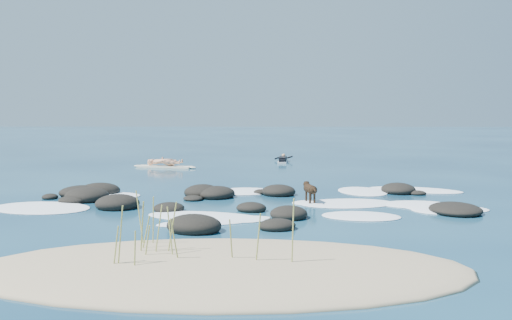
{
  "coord_description": "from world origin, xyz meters",
  "views": [
    {
      "loc": [
        0.83,
        -18.03,
        2.83
      ],
      "look_at": [
        0.38,
        4.0,
        0.9
      ],
      "focal_mm": 40.0,
      "sensor_mm": 36.0,
      "label": 1
    }
  ],
  "objects": [
    {
      "name": "standing_surfer_rig",
      "position": [
        -4.25,
        9.81,
        0.75
      ],
      "size": [
        3.29,
        1.24,
        1.89
      ],
      "rotation": [
        0.0,
        0.0,
        -0.25
      ],
      "color": "#FFEFCB",
      "rests_on": "ground"
    },
    {
      "name": "breaking_foam",
      "position": [
        1.57,
        -0.94,
        0.01
      ],
      "size": [
        15.34,
        8.16,
        0.12
      ],
      "color": "white",
      "rests_on": "ground"
    },
    {
      "name": "dog",
      "position": [
        2.11,
        -0.9,
        0.45
      ],
      "size": [
        0.43,
        1.05,
        0.68
      ],
      "rotation": [
        0.0,
        0.0,
        1.81
      ],
      "color": "black",
      "rests_on": "ground"
    },
    {
      "name": "ground",
      "position": [
        0.0,
        0.0,
        0.0
      ],
      "size": [
        160.0,
        160.0,
        0.0
      ],
      "primitive_type": "plane",
      "color": "#0A2642",
      "rests_on": "ground"
    },
    {
      "name": "paddling_surfer_rig",
      "position": [
        1.66,
        13.01,
        0.14
      ],
      "size": [
        1.04,
        2.32,
        0.4
      ],
      "rotation": [
        0.0,
        0.0,
        1.49
      ],
      "color": "silver",
      "rests_on": "ground"
    },
    {
      "name": "sand_dune",
      "position": [
        0.0,
        -8.2,
        0.0
      ],
      "size": [
        9.0,
        4.4,
        0.6
      ],
      "primitive_type": "ellipsoid",
      "color": "#9E8966",
      "rests_on": "ground"
    },
    {
      "name": "dune_grass",
      "position": [
        -0.86,
        -8.16,
        0.62
      ],
      "size": [
        3.07,
        2.03,
        1.25
      ],
      "color": "#929849",
      "rests_on": "ground"
    },
    {
      "name": "reef_rocks",
      "position": [
        -1.05,
        -0.8,
        0.12
      ],
      "size": [
        13.23,
        7.88,
        0.56
      ],
      "color": "black",
      "rests_on": "ground"
    }
  ]
}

